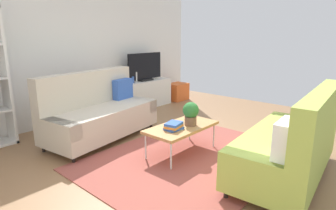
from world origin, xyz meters
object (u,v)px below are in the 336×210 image
at_px(tv_console, 145,94).
at_px(bottle_1, 136,77).
at_px(coffee_table, 182,128).
at_px(bottle_0, 133,80).
at_px(potted_plant, 191,113).
at_px(couch_beige, 100,112).
at_px(table_book_0, 174,128).
at_px(tv, 145,67).
at_px(storage_trunk, 177,92).
at_px(couch_green, 292,144).
at_px(vase_0, 124,80).

xyz_separation_m(tv_console, bottle_1, (-0.29, -0.04, 0.44)).
xyz_separation_m(coffee_table, bottle_0, (1.14, 2.32, 0.32)).
bearing_deg(bottle_0, potted_plant, -113.20).
bearing_deg(couch_beige, table_book_0, 89.91).
relative_size(tv_console, potted_plant, 4.14).
bearing_deg(tv, couch_beige, -154.74).
xyz_separation_m(coffee_table, tv, (1.54, 2.34, 0.56)).
relative_size(table_book_0, bottle_1, 1.02).
xyz_separation_m(tv_console, storage_trunk, (1.10, -0.10, -0.10)).
height_order(tv, storage_trunk, tv).
bearing_deg(potted_plant, couch_green, -82.39).
relative_size(storage_trunk, potted_plant, 1.54).
height_order(couch_green, coffee_table, couch_green).
bearing_deg(table_book_0, tv, 53.56).
relative_size(vase_0, bottle_1, 0.64).
bearing_deg(vase_0, tv, -6.88).
xyz_separation_m(coffee_table, bottle_1, (1.25, 2.32, 0.36)).
bearing_deg(potted_plant, bottle_0, 66.80).
bearing_deg(bottle_1, couch_beige, -151.44).
distance_m(vase_0, bottle_0, 0.20).
relative_size(couch_beige, table_book_0, 8.33).
relative_size(coffee_table, bottle_0, 7.70).
height_order(couch_green, bottle_1, couch_green).
relative_size(couch_green, coffee_table, 1.78).
bearing_deg(potted_plant, coffee_table, 147.27).
distance_m(couch_beige, storage_trunk, 3.16).
distance_m(tv_console, bottle_0, 0.56).
xyz_separation_m(couch_green, bottle_0, (0.84, 3.74, 0.27)).
bearing_deg(vase_0, bottle_0, -27.12).
bearing_deg(tv_console, potted_plant, -120.46).
distance_m(coffee_table, table_book_0, 0.20).
bearing_deg(table_book_0, storage_trunk, 38.69).
bearing_deg(tv, table_book_0, -126.44).
relative_size(tv_console, bottle_1, 5.96).
bearing_deg(bottle_1, vase_0, 162.51).
height_order(potted_plant, table_book_0, potted_plant).
height_order(tv_console, vase_0, vase_0).
height_order(table_book_0, vase_0, vase_0).
relative_size(couch_green, potted_plant, 5.80).
distance_m(couch_beige, potted_plant, 1.59).
xyz_separation_m(coffee_table, tv_console, (1.54, 2.36, -0.07)).
height_order(tv_console, bottle_0, bottle_0).
bearing_deg(vase_0, bottle_1, -17.49).
distance_m(potted_plant, vase_0, 2.62).
distance_m(potted_plant, bottle_1, 2.65).
relative_size(coffee_table, table_book_0, 4.58).
bearing_deg(storage_trunk, bottle_1, 177.54).
height_order(tv, bottle_0, tv).
bearing_deg(tv, tv_console, 90.00).
bearing_deg(storage_trunk, couch_beige, -164.64).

